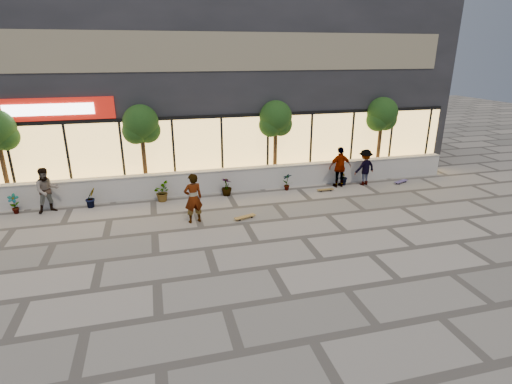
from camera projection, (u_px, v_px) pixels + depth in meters
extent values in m
plane|color=#9F968A|center=(270.00, 267.00, 11.78)|extent=(80.00, 80.00, 0.00)
cube|color=beige|center=(226.00, 181.00, 18.00)|extent=(22.00, 0.35, 1.00)
cube|color=#B2AFA8|center=(226.00, 170.00, 17.83)|extent=(22.00, 0.42, 0.04)
cube|color=black|center=(206.00, 85.00, 21.77)|extent=(24.00, 9.00, 8.50)
cube|color=#F4BF61|center=(222.00, 150.00, 18.49)|extent=(23.04, 0.05, 3.00)
cube|color=black|center=(221.00, 116.00, 17.95)|extent=(23.04, 0.08, 0.15)
cube|color=#AE150C|center=(49.00, 109.00, 16.09)|extent=(5.00, 0.10, 0.90)
cube|color=white|center=(49.00, 110.00, 16.02)|extent=(3.40, 0.06, 0.45)
cube|color=brown|center=(219.00, 52.00, 17.06)|extent=(21.60, 0.05, 1.60)
imported|color=#163912|center=(14.00, 204.00, 15.51)|extent=(0.43, 0.29, 0.81)
imported|color=#163912|center=(91.00, 198.00, 16.18)|extent=(0.57, 0.57, 0.81)
imported|color=#163912|center=(161.00, 192.00, 16.84)|extent=(0.68, 0.77, 0.81)
imported|color=#163912|center=(227.00, 187.00, 17.50)|extent=(0.64, 0.64, 0.81)
imported|color=#163912|center=(287.00, 182.00, 18.17)|extent=(0.46, 0.35, 0.81)
imported|color=#163912|center=(343.00, 177.00, 18.83)|extent=(0.55, 0.57, 0.81)
cylinder|color=#452F18|center=(4.00, 166.00, 16.13)|extent=(0.18, 0.18, 3.24)
sphere|color=#163912|center=(5.00, 137.00, 15.84)|extent=(1.10, 1.10, 1.10)
cylinder|color=#452F18|center=(144.00, 158.00, 17.43)|extent=(0.18, 0.18, 3.24)
sphere|color=#163912|center=(141.00, 122.00, 16.92)|extent=(1.50, 1.50, 1.50)
sphere|color=#163912|center=(135.00, 131.00, 16.93)|extent=(1.10, 1.10, 1.10)
sphere|color=#163912|center=(148.00, 130.00, 17.14)|extent=(1.10, 1.10, 1.10)
cylinder|color=#452F18|center=(275.00, 150.00, 18.86)|extent=(0.18, 0.18, 3.24)
sphere|color=#163912|center=(276.00, 117.00, 18.34)|extent=(1.50, 1.50, 1.50)
sphere|color=#163912|center=(271.00, 125.00, 18.36)|extent=(1.10, 1.10, 1.10)
sphere|color=#163912|center=(280.00, 124.00, 18.57)|extent=(1.10, 1.10, 1.10)
cylinder|color=#452F18|center=(379.00, 143.00, 20.16)|extent=(0.18, 0.18, 3.24)
sphere|color=#163912|center=(382.00, 112.00, 19.65)|extent=(1.50, 1.50, 1.50)
sphere|color=#163912|center=(378.00, 120.00, 19.66)|extent=(1.10, 1.10, 1.10)
sphere|color=#163912|center=(385.00, 119.00, 19.87)|extent=(1.10, 1.10, 1.10)
imported|color=white|center=(193.00, 198.00, 14.57)|extent=(0.76, 0.58, 1.88)
imported|color=tan|center=(47.00, 190.00, 15.51)|extent=(1.07, 0.96, 1.81)
imported|color=white|center=(340.00, 167.00, 18.45)|extent=(1.13, 0.49, 1.90)
imported|color=maroon|center=(365.00, 167.00, 18.78)|extent=(1.22, 0.87, 1.71)
cube|color=olive|center=(245.00, 217.00, 15.12)|extent=(0.90, 0.49, 0.02)
cylinder|color=black|center=(250.00, 216.00, 15.34)|extent=(0.07, 0.05, 0.06)
cylinder|color=black|center=(252.00, 217.00, 15.22)|extent=(0.07, 0.05, 0.06)
cylinder|color=black|center=(238.00, 219.00, 15.06)|extent=(0.07, 0.05, 0.06)
cylinder|color=black|center=(240.00, 220.00, 14.94)|extent=(0.07, 0.05, 0.06)
cube|color=brown|center=(325.00, 189.00, 18.13)|extent=(0.77, 0.20, 0.02)
cylinder|color=black|center=(330.00, 190.00, 18.27)|extent=(0.06, 0.03, 0.06)
cylinder|color=black|center=(331.00, 191.00, 18.14)|extent=(0.06, 0.03, 0.06)
cylinder|color=black|center=(320.00, 190.00, 18.16)|extent=(0.06, 0.03, 0.06)
cylinder|color=black|center=(321.00, 191.00, 18.03)|extent=(0.06, 0.03, 0.06)
cube|color=#504178|center=(401.00, 181.00, 19.24)|extent=(0.87, 0.53, 0.02)
cylinder|color=black|center=(403.00, 181.00, 19.47)|extent=(0.07, 0.05, 0.06)
cylinder|color=black|center=(406.00, 182.00, 19.35)|extent=(0.07, 0.05, 0.06)
cylinder|color=black|center=(396.00, 183.00, 19.17)|extent=(0.07, 0.05, 0.06)
cylinder|color=black|center=(399.00, 184.00, 19.05)|extent=(0.07, 0.05, 0.06)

